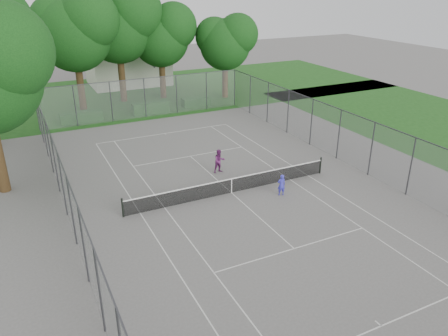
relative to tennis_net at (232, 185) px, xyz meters
name	(u,v)px	position (x,y,z in m)	size (l,w,h in m)	color
ground	(232,193)	(0.00, 0.00, -0.51)	(120.00, 120.00, 0.00)	#605E5B
grass_far	(122,95)	(0.00, 26.00, -0.51)	(60.00, 20.00, 0.00)	#194914
court_markings	(232,193)	(0.00, 0.00, -0.50)	(11.03, 23.83, 0.01)	silver
tennis_net	(232,185)	(0.00, 0.00, 0.00)	(12.87, 0.10, 1.10)	black
perimeter_fence	(232,164)	(0.00, 0.00, 1.30)	(18.08, 34.08, 3.52)	#38383D
tree_far_left	(74,28)	(-4.59, 21.77, 6.96)	(7.56, 6.90, 10.87)	#372514
tree_far_midleft	(118,21)	(-0.27, 23.38, 7.33)	(7.94, 7.25, 11.41)	#372514
tree_far_midright	(161,33)	(3.83, 23.04, 6.04)	(6.63, 6.05, 9.53)	#372514
tree_far_right	(226,40)	(9.70, 20.30, 5.31)	(5.90, 5.38, 8.48)	#372514
hedge_left	(81,117)	(-5.47, 18.13, -0.06)	(3.58, 1.07, 0.89)	#184A18
hedge_mid	(151,108)	(0.73, 17.92, 0.02)	(3.40, 0.97, 1.07)	#184A18
hedge_right	(196,102)	(5.53, 18.48, -0.09)	(2.79, 1.02, 0.84)	#184A18
house	(126,46)	(2.22, 31.18, 3.90)	(8.79, 6.82, 10.95)	beige
girl_player	(281,185)	(2.46, -1.48, 0.13)	(0.47, 0.31, 1.28)	#3B38D2
woman_player	(219,161)	(0.65, 3.00, 0.27)	(0.76, 0.59, 1.56)	#6C2465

